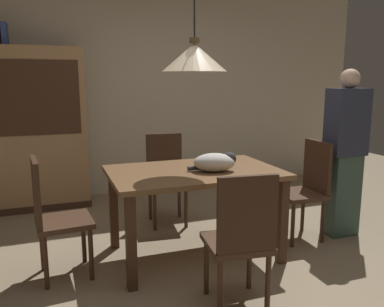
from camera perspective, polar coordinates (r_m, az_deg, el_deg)
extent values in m
plane|color=#998466|center=(3.15, 5.05, -17.57)|extent=(10.00, 10.00, 0.00)
cube|color=beige|center=(5.29, -7.10, 10.18)|extent=(6.40, 0.10, 2.90)
cube|color=brown|center=(3.27, 0.33, -2.74)|extent=(1.40, 0.90, 0.04)
cube|color=#472D1E|center=(2.87, -8.84, -12.72)|extent=(0.07, 0.07, 0.71)
cube|color=#472D1E|center=(3.31, 13.01, -9.61)|extent=(0.07, 0.07, 0.71)
cube|color=#472D1E|center=(3.59, -11.31, -7.95)|extent=(0.07, 0.07, 0.71)
cube|color=#472D1E|center=(3.95, 6.84, -6.06)|extent=(0.07, 0.07, 0.71)
cube|color=#472D1E|center=(3.83, 15.31, -5.76)|extent=(0.41, 0.41, 0.04)
cube|color=#40291B|center=(3.87, 17.72, -1.75)|extent=(0.05, 0.38, 0.48)
cylinder|color=#472D1E|center=(3.94, 11.89, -8.56)|extent=(0.04, 0.04, 0.41)
cylinder|color=#472D1E|center=(3.69, 14.42, -10.04)|extent=(0.04, 0.04, 0.41)
cylinder|color=#472D1E|center=(4.11, 15.79, -7.95)|extent=(0.04, 0.04, 0.41)
cylinder|color=#472D1E|center=(3.86, 18.47, -9.30)|extent=(0.04, 0.04, 0.41)
cube|color=#472D1E|center=(3.16, -18.07, -9.42)|extent=(0.43, 0.43, 0.04)
cube|color=#40291B|center=(3.07, -21.69, -5.15)|extent=(0.07, 0.38, 0.48)
cylinder|color=#472D1E|center=(3.12, -14.44, -13.97)|extent=(0.04, 0.04, 0.41)
cylinder|color=#472D1E|center=(3.41, -15.46, -11.83)|extent=(0.04, 0.04, 0.41)
cylinder|color=#472D1E|center=(3.09, -20.48, -14.59)|extent=(0.04, 0.04, 0.41)
cylinder|color=#472D1E|center=(3.38, -20.94, -12.37)|extent=(0.04, 0.04, 0.41)
cube|color=#472D1E|center=(4.08, -3.60, -4.39)|extent=(0.44, 0.44, 0.04)
cube|color=#40291B|center=(4.19, -4.09, -0.33)|extent=(0.38, 0.07, 0.48)
cylinder|color=#472D1E|center=(3.97, -5.42, -8.24)|extent=(0.04, 0.04, 0.41)
cylinder|color=#472D1E|center=(4.02, -0.87, -7.92)|extent=(0.04, 0.04, 0.41)
cylinder|color=#472D1E|center=(4.27, -6.09, -6.88)|extent=(0.04, 0.04, 0.41)
cylinder|color=#472D1E|center=(4.32, -1.86, -6.60)|extent=(0.04, 0.04, 0.41)
cube|color=#472D1E|center=(2.66, 6.48, -12.79)|extent=(0.44, 0.44, 0.04)
cube|color=#40291B|center=(2.41, 8.06, -8.74)|extent=(0.38, 0.08, 0.48)
cylinder|color=#472D1E|center=(2.95, 8.33, -15.26)|extent=(0.04, 0.04, 0.41)
cylinder|color=#472D1E|center=(2.85, 2.10, -16.06)|extent=(0.04, 0.04, 0.41)
cylinder|color=#472D1E|center=(2.68, 10.97, -18.07)|extent=(0.04, 0.04, 0.41)
cylinder|color=#472D1E|center=(2.58, 4.09, -19.14)|extent=(0.04, 0.04, 0.41)
ellipsoid|color=silver|center=(3.20, 3.27, -1.29)|extent=(0.39, 0.30, 0.15)
sphere|color=#333338|center=(3.23, 5.50, -0.75)|extent=(0.11, 0.11, 0.11)
cylinder|color=#333338|center=(3.22, 0.90, -2.10)|extent=(0.18, 0.04, 0.04)
cone|color=beige|center=(3.18, 0.35, 13.77)|extent=(0.52, 0.52, 0.22)
cylinder|color=#513D23|center=(3.19, 0.35, 16.10)|extent=(0.08, 0.08, 0.04)
cube|color=tan|center=(4.86, -21.68, 3.26)|extent=(1.10, 0.44, 1.85)
cube|color=#472D1E|center=(4.61, -22.07, 7.50)|extent=(0.97, 0.01, 0.81)
cube|color=#472D1E|center=(5.04, -20.99, -6.76)|extent=(1.12, 0.45, 0.08)
cube|color=#384C93|center=(4.87, -25.54, 15.35)|extent=(0.06, 0.24, 0.24)
cube|color=#3D564C|center=(4.07, 20.91, -5.64)|extent=(0.30, 0.20, 0.79)
cube|color=#2D3347|center=(3.94, 21.58, 4.27)|extent=(0.36, 0.22, 0.62)
sphere|color=#DBB293|center=(3.92, 21.99, 10.04)|extent=(0.18, 0.18, 0.18)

